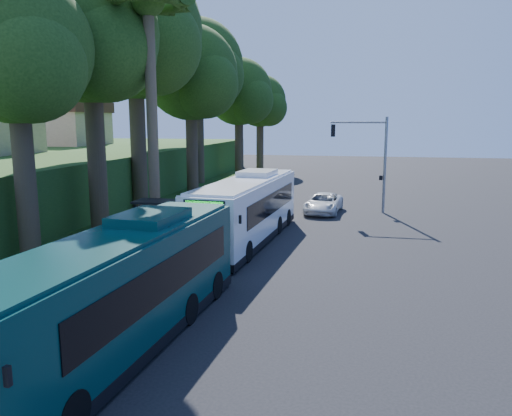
% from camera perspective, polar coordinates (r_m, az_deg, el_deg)
% --- Properties ---
extents(ground, '(140.00, 140.00, 0.00)m').
position_cam_1_polar(ground, '(28.40, 5.37, -3.78)').
color(ground, black).
rests_on(ground, ground).
extents(sidewalk, '(4.50, 70.00, 0.12)m').
position_cam_1_polar(sidewalk, '(30.05, -8.62, -2.96)').
color(sidewalk, gray).
rests_on(sidewalk, ground).
extents(red_curb, '(0.25, 30.00, 0.13)m').
position_cam_1_polar(red_curb, '(25.64, -6.89, -5.17)').
color(red_curb, '#9C2011').
rests_on(red_curb, ground).
extents(grass_verge, '(8.00, 70.00, 0.06)m').
position_cam_1_polar(grass_verge, '(36.78, -14.25, -0.83)').
color(grass_verge, '#234719').
rests_on(grass_verge, ground).
extents(bus_shelter, '(3.20, 1.51, 2.55)m').
position_cam_1_polar(bus_shelter, '(27.08, -10.72, -0.68)').
color(bus_shelter, black).
rests_on(bus_shelter, ground).
extents(stop_sign_pole, '(0.35, 0.06, 3.17)m').
position_cam_1_polar(stop_sign_pole, '(24.40, -8.62, -1.12)').
color(stop_sign_pole, gray).
rests_on(stop_sign_pole, ground).
extents(traffic_signal_pole, '(4.10, 0.30, 7.00)m').
position_cam_1_polar(traffic_signal_pole, '(37.50, 13.01, 6.19)').
color(traffic_signal_pole, gray).
rests_on(traffic_signal_pole, ground).
extents(palm_tree, '(4.20, 4.20, 14.40)m').
position_cam_1_polar(palm_tree, '(28.81, -12.21, 21.07)').
color(palm_tree, '#4C3F2D').
rests_on(palm_tree, ground).
extents(hillside_backdrop, '(24.00, 60.00, 8.80)m').
position_cam_1_polar(hillside_backdrop, '(51.83, -22.78, 4.45)').
color(hillside_backdrop, '#234719').
rests_on(hillside_backdrop, ground).
extents(tree_0, '(8.40, 8.00, 15.70)m').
position_cam_1_polar(tree_0, '(31.76, -18.27, 17.59)').
color(tree_0, '#382B1E').
rests_on(tree_0, ground).
extents(tree_1, '(10.50, 10.00, 18.26)m').
position_cam_1_polar(tree_1, '(39.47, -13.61, 18.45)').
color(tree_1, '#382B1E').
rests_on(tree_1, ground).
extents(tree_2, '(8.82, 8.40, 15.12)m').
position_cam_1_polar(tree_2, '(46.05, -7.38, 14.56)').
color(tree_2, '#382B1E').
rests_on(tree_2, ground).
extents(tree_3, '(10.08, 9.60, 17.28)m').
position_cam_1_polar(tree_3, '(54.36, -6.61, 15.45)').
color(tree_3, '#382B1E').
rests_on(tree_3, ground).
extents(tree_4, '(8.40, 8.00, 14.14)m').
position_cam_1_polar(tree_4, '(61.21, -1.89, 12.78)').
color(tree_4, '#382B1E').
rests_on(tree_4, ground).
extents(tree_5, '(7.35, 7.00, 12.86)m').
position_cam_1_polar(tree_5, '(68.77, 0.54, 11.84)').
color(tree_5, '#382B1E').
rests_on(tree_5, ground).
extents(tree_6, '(7.56, 7.20, 13.74)m').
position_cam_1_polar(tree_6, '(26.85, -25.68, 15.39)').
color(tree_6, '#382B1E').
rests_on(tree_6, ground).
extents(white_bus, '(3.67, 12.95, 3.81)m').
position_cam_1_polar(white_bus, '(28.03, -0.96, -0.03)').
color(white_bus, white).
rests_on(white_bus, ground).
extents(teal_bus, '(3.58, 12.80, 3.77)m').
position_cam_1_polar(teal_bus, '(15.45, -15.24, -8.84)').
color(teal_bus, '#093232').
rests_on(teal_bus, ground).
extents(pickup, '(2.83, 5.33, 1.43)m').
position_cam_1_polar(pickup, '(37.14, 7.71, 0.56)').
color(pickup, silver).
rests_on(pickup, ground).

